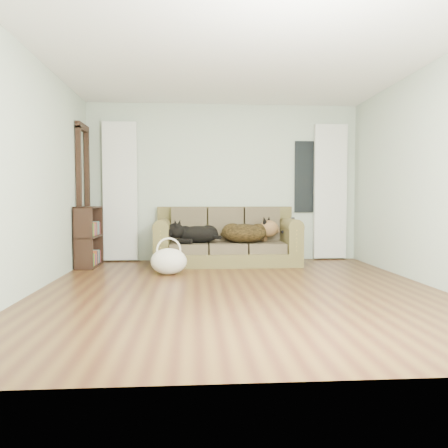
{
  "coord_description": "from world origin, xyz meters",
  "views": [
    {
      "loc": [
        -0.51,
        -4.82,
        1.0
      ],
      "look_at": [
        -0.06,
        1.6,
        0.65
      ],
      "focal_mm": 35.0,
      "sensor_mm": 36.0,
      "label": 1
    }
  ],
  "objects": [
    {
      "name": "sofa",
      "position": [
        0.01,
        1.97,
        0.45
      ],
      "size": [
        2.22,
        0.96,
        0.91
      ],
      "primitive_type": "cube",
      "color": "brown",
      "rests_on": "floor"
    },
    {
      "name": "door_casing",
      "position": [
        -2.2,
        2.05,
        1.05
      ],
      "size": [
        0.07,
        0.6,
        2.1
      ],
      "primitive_type": "cube",
      "color": "black",
      "rests_on": "ground"
    },
    {
      "name": "ceiling",
      "position": [
        0.0,
        0.0,
        2.6
      ],
      "size": [
        5.0,
        5.0,
        0.0
      ],
      "primitive_type": "plane",
      "color": "white",
      "rests_on": "ground"
    },
    {
      "name": "curtain_left",
      "position": [
        -1.7,
        2.42,
        1.15
      ],
      "size": [
        0.55,
        0.08,
        2.25
      ],
      "primitive_type": "cube",
      "color": "white",
      "rests_on": "ground"
    },
    {
      "name": "window_pane",
      "position": [
        1.45,
        2.47,
        1.4
      ],
      "size": [
        0.5,
        0.03,
        1.2
      ],
      "primitive_type": "cube",
      "color": "black",
      "rests_on": "wall_back"
    },
    {
      "name": "wall_back",
      "position": [
        0.0,
        2.5,
        1.3
      ],
      "size": [
        4.5,
        0.04,
        2.6
      ],
      "primitive_type": "cube",
      "color": "#A4B99F",
      "rests_on": "ground"
    },
    {
      "name": "dog_black_lab",
      "position": [
        -0.48,
        1.89,
        0.48
      ],
      "size": [
        0.69,
        0.52,
        0.27
      ],
      "primitive_type": "ellipsoid",
      "rotation": [
        0.0,
        0.0,
        -0.12
      ],
      "color": "black",
      "rests_on": "sofa"
    },
    {
      "name": "dog_shepherd",
      "position": [
        0.31,
        1.87,
        0.49
      ],
      "size": [
        0.86,
        0.72,
        0.32
      ],
      "primitive_type": "ellipsoid",
      "rotation": [
        0.0,
        0.0,
        2.84
      ],
      "color": "black",
      "rests_on": "sofa"
    },
    {
      "name": "curtain_right",
      "position": [
        1.8,
        2.42,
        1.15
      ],
      "size": [
        0.55,
        0.08,
        2.25
      ],
      "primitive_type": "cube",
      "color": "white",
      "rests_on": "ground"
    },
    {
      "name": "floor",
      "position": [
        0.0,
        0.0,
        0.0
      ],
      "size": [
        5.0,
        5.0,
        0.0
      ],
      "primitive_type": "plane",
      "color": "#412313",
      "rests_on": "ground"
    },
    {
      "name": "tv_remote",
      "position": [
        1.03,
        1.87,
        0.73
      ],
      "size": [
        0.08,
        0.2,
        0.02
      ],
      "primitive_type": "cube",
      "rotation": [
        0.0,
        0.0,
        -0.15
      ],
      "color": "black",
      "rests_on": "sofa"
    },
    {
      "name": "wall_left",
      "position": [
        -2.25,
        0.0,
        1.3
      ],
      "size": [
        0.04,
        5.0,
        2.6
      ],
      "primitive_type": "cube",
      "color": "#A4B99F",
      "rests_on": "ground"
    },
    {
      "name": "tote_bag",
      "position": [
        -0.84,
        1.07,
        0.16
      ],
      "size": [
        0.6,
        0.53,
        0.36
      ],
      "primitive_type": "ellipsoid",
      "rotation": [
        0.0,
        0.0,
        -0.38
      ],
      "color": "beige",
      "rests_on": "floor"
    },
    {
      "name": "wall_right",
      "position": [
        2.25,
        0.0,
        1.3
      ],
      "size": [
        0.04,
        5.0,
        2.6
      ],
      "primitive_type": "cube",
      "color": "#A4B99F",
      "rests_on": "ground"
    },
    {
      "name": "bookshelf",
      "position": [
        -2.09,
        1.88,
        0.5
      ],
      "size": [
        0.31,
        0.74,
        0.91
      ],
      "primitive_type": "cube",
      "rotation": [
        0.0,
        0.0,
        0.05
      ],
      "color": "black",
      "rests_on": "floor"
    }
  ]
}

